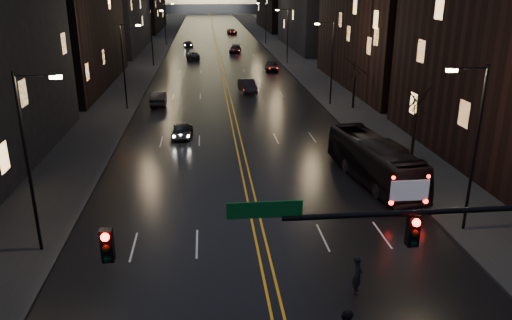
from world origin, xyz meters
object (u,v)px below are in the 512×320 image
object	(u,v)px
oncoming_car_b	(158,98)
pedestrian_a	(357,275)
oncoming_car_a	(182,130)
bus	(374,160)
traffic_signal	(486,241)
receding_car_a	(247,86)

from	to	relation	value
oncoming_car_b	pedestrian_a	xyz separation A→B (m)	(11.47, -36.97, 0.11)
oncoming_car_b	oncoming_car_a	bearing A→B (deg)	101.70
bus	oncoming_car_b	world-z (taller)	bus
oncoming_car_b	traffic_signal	bearing A→B (deg)	106.21
oncoming_car_a	traffic_signal	bearing A→B (deg)	114.32
oncoming_car_a	receding_car_a	size ratio (longest dim) A/B	0.83
traffic_signal	oncoming_car_b	xyz separation A→B (m)	(-13.77, 41.97, -4.32)
traffic_signal	receding_car_a	bearing A→B (deg)	94.07
oncoming_car_a	oncoming_car_b	distance (m)	13.09
receding_car_a	pedestrian_a	size ratio (longest dim) A/B	2.73
traffic_signal	oncoming_car_b	world-z (taller)	traffic_signal
receding_car_a	pedestrian_a	xyz separation A→B (m)	(1.11, -42.84, 0.09)
bus	receding_car_a	size ratio (longest dim) A/B	2.17
bus	oncoming_car_b	xyz separation A→B (m)	(-16.36, 24.34, -0.69)
oncoming_car_a	pedestrian_a	bearing A→B (deg)	113.34
bus	oncoming_car_a	bearing A→B (deg)	130.89
receding_car_a	pedestrian_a	bearing A→B (deg)	-95.01
traffic_signal	receding_car_a	xyz separation A→B (m)	(-3.41, 47.85, -4.30)
traffic_signal	bus	xyz separation A→B (m)	(2.59, 17.63, -3.64)
traffic_signal	receding_car_a	world-z (taller)	traffic_signal
bus	pedestrian_a	size ratio (longest dim) A/B	5.92
oncoming_car_a	receding_car_a	world-z (taller)	receding_car_a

